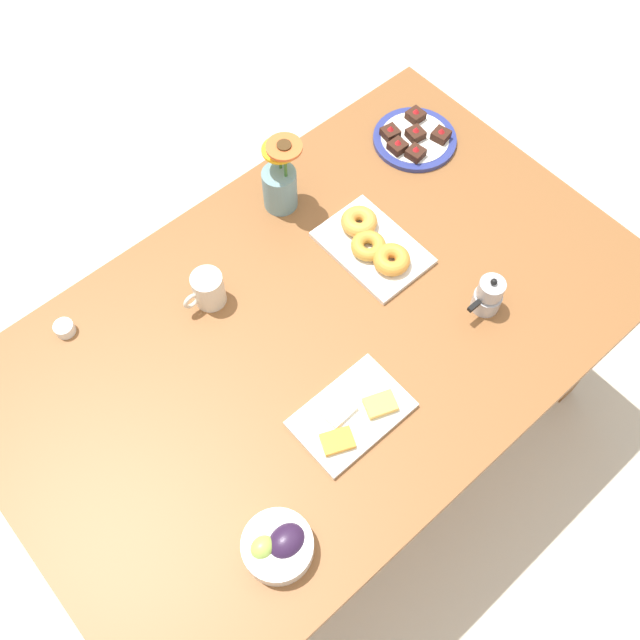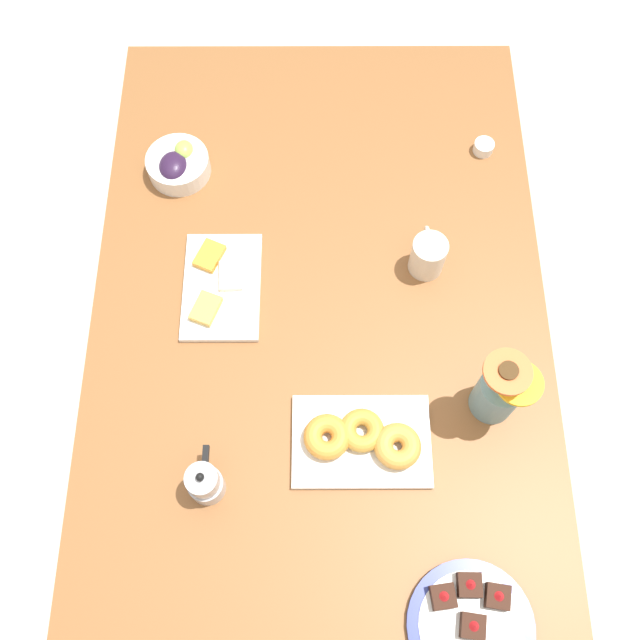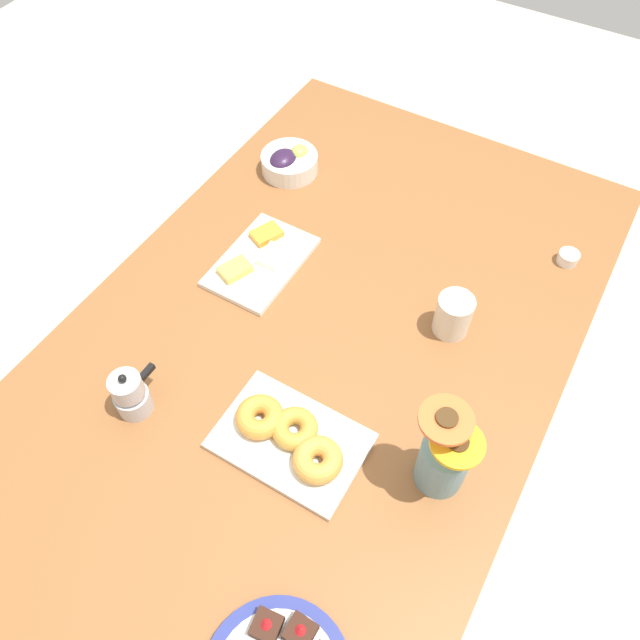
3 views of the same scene
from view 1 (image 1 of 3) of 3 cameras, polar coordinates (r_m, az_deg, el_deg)
The scene contains 10 objects.
ground_plane at distance 2.40m, azimuth 0.00°, elevation -9.09°, with size 6.00×6.00×0.00m, color beige.
dining_table at distance 1.80m, azimuth 0.00°, elevation -1.94°, with size 1.60×1.00×0.74m.
coffee_mug at distance 1.74m, azimuth -8.95°, elevation 2.46°, with size 0.11×0.08×0.10m.
grape_bowl at distance 1.52m, azimuth -3.35°, elevation -17.58°, with size 0.15×0.15×0.07m.
cheese_platter at distance 1.62m, azimuth 2.58°, elevation -7.61°, with size 0.26×0.17×0.03m.
croissant_platter at distance 1.83m, azimuth 4.24°, elevation 6.06°, with size 0.19×0.28×0.05m.
jam_cup_honey at distance 1.81m, azimuth -19.78°, elevation -0.62°, with size 0.05×0.05×0.03m.
dessert_plate at distance 2.08m, azimuth 7.55°, elevation 14.21°, with size 0.24×0.24×0.05m.
flower_vase at distance 1.87m, azimuth -3.21°, elevation 10.84°, with size 0.11×0.12×0.23m.
moka_pot at distance 1.76m, azimuth 13.31°, elevation 1.91°, with size 0.11×0.07×0.12m.
Camera 1 is at (0.54, 0.62, 2.25)m, focal length 40.00 mm.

